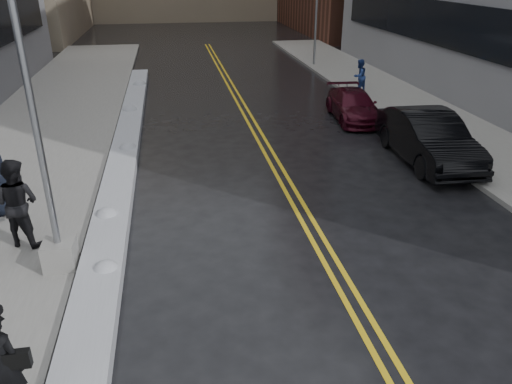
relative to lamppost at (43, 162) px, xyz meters
name	(u,v)px	position (x,y,z in m)	size (l,w,h in m)	color
ground	(227,314)	(3.30, -2.00, -2.53)	(160.00, 160.00, 0.00)	black
sidewalk_west	(31,151)	(-2.45, 8.00, -2.46)	(5.50, 50.00, 0.15)	gray
sidewalk_east	(446,128)	(13.30, 8.00, -2.46)	(4.00, 50.00, 0.15)	gray
lane_line_left	(258,140)	(5.65, 8.00, -2.53)	(0.12, 50.00, 0.01)	gold
lane_line_right	(265,140)	(5.95, 8.00, -2.53)	(0.12, 50.00, 0.01)	gold
snow_ridge	(123,163)	(0.85, 6.00, -2.36)	(0.90, 30.00, 0.34)	#B8BAC1
lamppost	(43,162)	(0.00, 0.00, 0.00)	(0.65, 0.65, 7.62)	gray
fire_hydrant	(424,118)	(12.30, 8.00, -1.98)	(0.26, 0.26, 0.73)	maroon
traffic_signal	(316,11)	(11.80, 22.00, 0.87)	(0.16, 0.20, 6.00)	gray
pedestrian_fedora	(3,363)	(0.00, -3.82, -1.52)	(0.63, 0.41, 1.72)	black
pedestrian_b	(17,203)	(-1.01, 1.18, -1.35)	(1.00, 0.78, 2.06)	black
pedestrian_c	(0,185)	(-1.85, 2.81, -1.56)	(0.80, 0.52, 1.64)	black
pedestrian_east	(359,76)	(11.85, 14.06, -1.56)	(0.80, 0.62, 1.64)	navy
car_black	(428,138)	(10.80, 4.86, -1.70)	(1.76, 5.06, 1.67)	black
car_maroon	(354,105)	(10.12, 10.03, -1.93)	(1.70, 4.19, 1.22)	#360815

